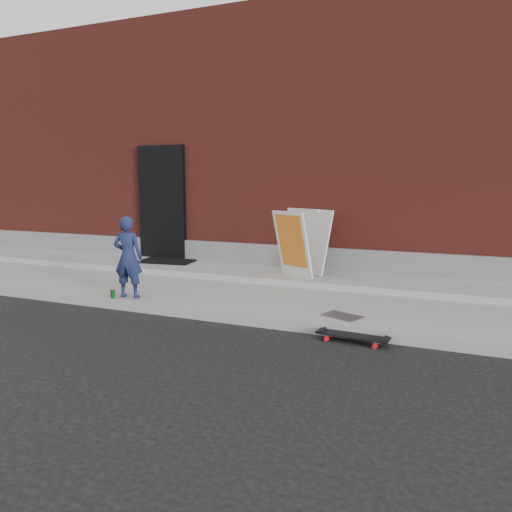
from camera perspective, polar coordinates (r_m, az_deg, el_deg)
The scene contains 10 objects.
ground at distance 6.67m, azimuth -5.74°, elevation -7.40°, with size 80.00×80.00×0.00m, color black.
sidewalk at distance 7.96m, azimuth -0.54°, elevation -4.15°, with size 20.00×3.00×0.15m, color gray.
apron at distance 8.75m, azimuth 1.82°, elevation -2.14°, with size 20.00×1.20×0.10m, color gray.
building at distance 13.00m, azimuth 9.39°, elevation 11.47°, with size 20.00×8.10×5.00m.
child at distance 7.42m, azimuth -14.41°, elevation -0.12°, with size 0.43×0.28×1.19m, color #192148.
skateboard at distance 5.88m, azimuth 10.98°, elevation -8.99°, with size 0.82×0.27×0.09m.
pizza_sign at distance 8.37m, azimuth 5.24°, elevation 1.57°, with size 0.94×1.00×1.12m.
soda_can at distance 7.51m, azimuth -16.06°, elevation -4.21°, with size 0.07×0.07×0.12m, color #1B8733.
doormat at distance 10.04m, azimuth -9.87°, elevation -0.48°, with size 1.05×0.85×0.03m, color black.
utility_plate at distance 6.38m, azimuth 9.83°, elevation -6.78°, with size 0.47×0.30×0.01m, color #56555A.
Camera 1 is at (3.11, -5.61, 1.85)m, focal length 35.00 mm.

